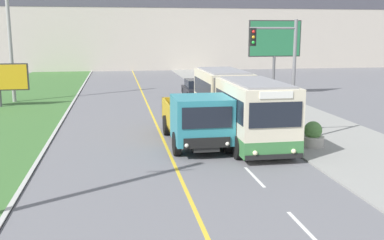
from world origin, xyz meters
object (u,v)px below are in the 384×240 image
(utility_pole_far, at_px, (8,20))
(planter_round_third, at_px, (252,104))
(planter_round_second, at_px, (279,117))
(traffic_light_mast, at_px, (281,66))
(dump_truck, at_px, (198,121))
(car_distant, at_px, (196,89))
(billboard_large, at_px, (275,41))
(city_bus, at_px, (237,104))
(planter_round_near, at_px, (313,135))

(utility_pole_far, height_order, planter_round_third, utility_pole_far)
(utility_pole_far, xyz_separation_m, planter_round_second, (16.83, -12.48, -5.64))
(utility_pole_far, height_order, traffic_light_mast, utility_pole_far)
(planter_round_third, bearing_deg, planter_round_second, -87.90)
(utility_pole_far, bearing_deg, dump_truck, -54.51)
(car_distant, height_order, billboard_large, billboard_large)
(car_distant, xyz_separation_m, traffic_light_mast, (1.09, -16.76, 3.07))
(city_bus, distance_m, billboard_large, 15.89)
(city_bus, bearing_deg, utility_pole_far, 135.82)
(dump_truck, distance_m, planter_round_second, 6.49)
(dump_truck, bearing_deg, traffic_light_mast, -1.31)
(traffic_light_mast, bearing_deg, planter_round_near, -32.40)
(planter_round_second, bearing_deg, billboard_large, 71.71)
(car_distant, height_order, planter_round_third, car_distant)
(billboard_large, relative_size, planter_round_second, 5.31)
(car_distant, distance_m, traffic_light_mast, 17.08)
(city_bus, xyz_separation_m, car_distant, (0.31, 14.18, -0.91))
(traffic_light_mast, relative_size, billboard_large, 0.93)
(utility_pole_far, bearing_deg, car_distant, 2.16)
(dump_truck, height_order, car_distant, dump_truck)
(utility_pole_far, distance_m, traffic_light_mast, 22.52)
(dump_truck, height_order, utility_pole_far, utility_pole_far)
(dump_truck, xyz_separation_m, traffic_light_mast, (3.92, -0.09, 2.48))
(billboard_large, bearing_deg, city_bus, -116.73)
(city_bus, xyz_separation_m, utility_pole_far, (-14.03, 13.64, 4.64))
(utility_pole_far, relative_size, planter_round_third, 9.95)
(car_distant, height_order, planter_round_second, car_distant)
(city_bus, relative_size, traffic_light_mast, 2.01)
(city_bus, distance_m, planter_round_third, 6.40)
(traffic_light_mast, bearing_deg, city_bus, 118.32)
(car_distant, relative_size, planter_round_near, 3.63)
(planter_round_near, bearing_deg, billboard_large, 76.18)
(billboard_large, height_order, planter_round_near, billboard_large)
(city_bus, distance_m, dump_truck, 3.57)
(billboard_large, xyz_separation_m, planter_round_second, (-4.22, -12.77, -4.01))
(traffic_light_mast, distance_m, planter_round_near, 3.54)
(car_distant, bearing_deg, city_bus, -91.24)
(city_bus, distance_m, utility_pole_far, 20.11)
(city_bus, bearing_deg, dump_truck, -135.39)
(planter_round_near, bearing_deg, planter_round_second, 89.37)
(planter_round_second, bearing_deg, planter_round_third, 92.10)
(planter_round_third, bearing_deg, traffic_light_mast, -98.40)
(planter_round_near, bearing_deg, city_bus, 128.55)
(utility_pole_far, bearing_deg, billboard_large, 0.80)
(city_bus, height_order, billboard_large, billboard_large)
(car_distant, bearing_deg, planter_round_third, -74.62)
(planter_round_second, bearing_deg, planter_round_near, -90.63)
(utility_pole_far, distance_m, planter_round_third, 19.26)
(city_bus, height_order, traffic_light_mast, traffic_light_mast)
(planter_round_third, bearing_deg, billboard_large, 61.77)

